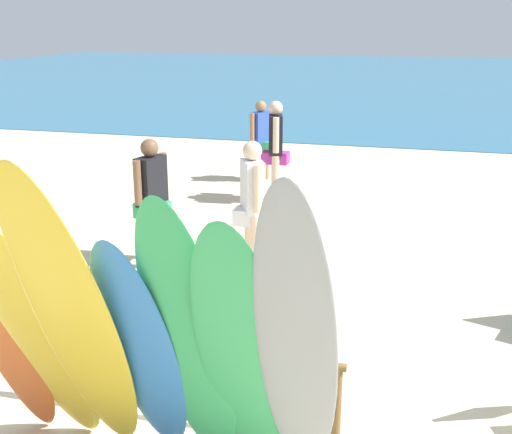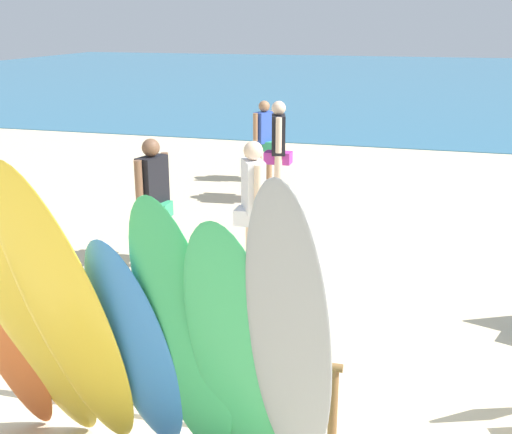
% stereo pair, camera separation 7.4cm
% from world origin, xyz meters
% --- Properties ---
extents(ground, '(60.00, 60.00, 0.00)m').
position_xyz_m(ground, '(0.00, 14.00, 0.00)').
color(ground, beige).
extents(ocean_water, '(60.00, 40.00, 0.02)m').
position_xyz_m(ocean_water, '(0.00, 31.79, 0.01)').
color(ocean_water, teal).
rests_on(ocean_water, ground).
extents(surfboard_rack, '(2.54, 0.07, 0.70)m').
position_xyz_m(surfboard_rack, '(0.00, 0.00, 0.54)').
color(surfboard_rack, brown).
rests_on(surfboard_rack, ground).
extents(surfboard_yellow_1, '(0.65, 0.98, 2.04)m').
position_xyz_m(surfboard_yellow_1, '(-0.72, -0.74, 1.02)').
color(surfboard_yellow_1, yellow).
rests_on(surfboard_yellow_1, ground).
extents(surfboard_yellow_2, '(0.58, 1.17, 2.43)m').
position_xyz_m(surfboard_yellow_2, '(-0.35, -0.87, 1.22)').
color(surfboard_yellow_2, yellow).
rests_on(surfboard_yellow_2, ground).
extents(surfboard_blue_3, '(0.53, 0.84, 1.91)m').
position_xyz_m(surfboard_blue_3, '(-0.01, -0.66, 0.95)').
color(surfboard_blue_3, '#337AD1').
rests_on(surfboard_blue_3, ground).
extents(surfboard_green_4, '(0.61, 0.89, 2.20)m').
position_xyz_m(surfboard_green_4, '(0.35, -0.70, 1.10)').
color(surfboard_green_4, '#38B266').
rests_on(surfboard_green_4, ground).
extents(surfboard_green_5, '(0.59, 0.98, 2.12)m').
position_xyz_m(surfboard_green_5, '(0.70, -0.73, 1.06)').
color(surfboard_green_5, '#38B266').
rests_on(surfboard_green_5, ground).
extents(surfboard_grey_6, '(0.51, 1.10, 2.41)m').
position_xyz_m(surfboard_grey_6, '(1.05, -0.80, 1.20)').
color(surfboard_grey_6, '#999EA3').
rests_on(surfboard_grey_6, ground).
extents(beachgoer_photographing, '(0.43, 0.61, 1.65)m').
position_xyz_m(beachgoer_photographing, '(-1.61, 3.13, 0.95)').
color(beachgoer_photographing, brown).
rests_on(beachgoer_photographing, ground).
extents(beachgoer_midbeach, '(0.44, 0.58, 1.69)m').
position_xyz_m(beachgoer_midbeach, '(-0.27, 3.11, 0.98)').
color(beachgoer_midbeach, beige).
rests_on(beachgoer_midbeach, ground).
extents(beachgoer_near_rack, '(0.46, 0.65, 1.75)m').
position_xyz_m(beachgoer_near_rack, '(-0.75, 6.43, 1.01)').
color(beachgoer_near_rack, beige).
rests_on(beachgoer_near_rack, ground).
extents(beachgoer_by_water, '(0.41, 0.54, 1.58)m').
position_xyz_m(beachgoer_by_water, '(-1.37, 7.81, 0.91)').
color(beachgoer_by_water, '#9E704C').
rests_on(beachgoer_by_water, ground).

